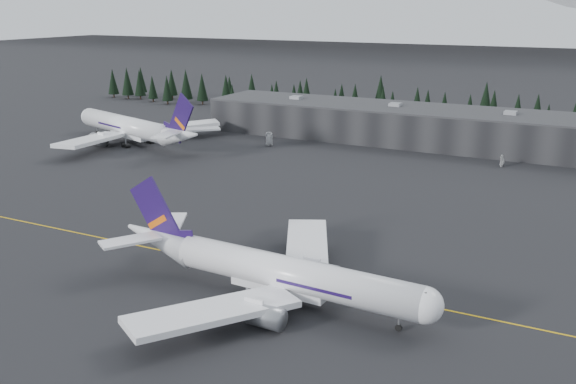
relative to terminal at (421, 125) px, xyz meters
The scene contains 8 objects.
ground 125.16m from the terminal, 90.00° to the right, with size 1400.00×1400.00×0.00m, color black.
taxiline 127.16m from the terminal, 90.00° to the right, with size 400.00×0.40×0.02m, color gold.
terminal is the anchor object (origin of this frame).
treeline 37.02m from the terminal, 90.00° to the left, with size 360.00×20.00×15.00m, color black.
jet_main 136.62m from the terminal, 84.99° to the right, with size 61.75×56.91×18.15m.
jet_parked 101.89m from the terminal, 151.12° to the right, with size 69.95×63.07×21.12m.
gse_vehicle_a 54.91m from the terminal, 146.97° to the right, with size 2.39×5.18×1.44m, color white.
gse_vehicle_b 40.16m from the terminal, 35.90° to the right, with size 1.53×3.79×1.29m, color #B8B8BA.
Camera 1 is at (60.55, -98.58, 48.21)m, focal length 40.00 mm.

